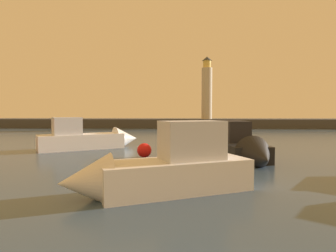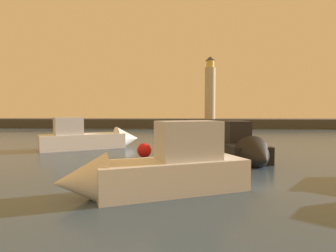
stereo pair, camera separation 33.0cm
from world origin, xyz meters
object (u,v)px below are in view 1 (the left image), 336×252
lighthouse (207,90)px  mooring_buoy (144,150)px  motorboat_1 (244,149)px  motorboat_4 (158,170)px  motorboat_3 (93,138)px

lighthouse → mooring_buoy: bearing=-101.9°
motorboat_1 → motorboat_4: (-4.90, -7.44, 0.16)m
motorboat_1 → motorboat_4: motorboat_4 is taller
lighthouse → mooring_buoy: 37.83m
motorboat_4 → mooring_buoy: bearing=100.8°
motorboat_1 → motorboat_3: motorboat_3 is taller
motorboat_1 → motorboat_4: size_ratio=1.06×
motorboat_4 → mooring_buoy: motorboat_4 is taller
motorboat_3 → motorboat_4: (6.60, -12.97, 0.05)m
lighthouse → motorboat_3: 34.80m
motorboat_1 → mooring_buoy: bearing=172.4°
lighthouse → motorboat_3: (-12.70, -31.72, -6.61)m
motorboat_3 → mooring_buoy: bearing=-42.9°
motorboat_3 → mooring_buoy: 6.86m
lighthouse → mooring_buoy: size_ratio=12.39×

